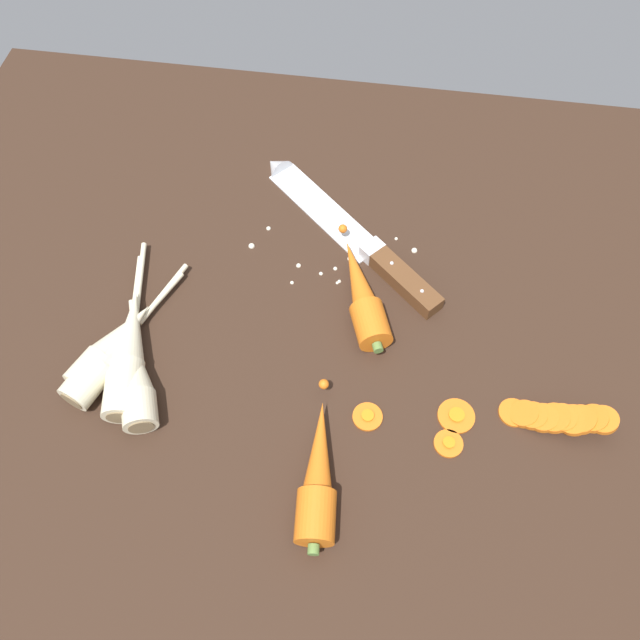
# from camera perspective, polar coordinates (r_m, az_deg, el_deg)

# --- Properties ---
(ground_plane) EXTENTS (1.20, 0.90, 0.04)m
(ground_plane) POSITION_cam_1_polar(r_m,az_deg,el_deg) (0.83, 0.20, -0.09)
(ground_plane) COLOR #332116
(chefs_knife) EXTENTS (0.28, 0.26, 0.04)m
(chefs_knife) POSITION_cam_1_polar(r_m,az_deg,el_deg) (0.88, 2.14, 8.33)
(chefs_knife) COLOR silver
(chefs_knife) RESTS_ON ground_plane
(whole_carrot) EXTENTS (0.09, 0.19, 0.04)m
(whole_carrot) POSITION_cam_1_polar(r_m,az_deg,el_deg) (0.80, 3.79, 2.29)
(whole_carrot) COLOR orange
(whole_carrot) RESTS_ON ground_plane
(whole_carrot_second) EXTENTS (0.05, 0.19, 0.04)m
(whole_carrot_second) POSITION_cam_1_polar(r_m,az_deg,el_deg) (0.70, -0.17, -13.67)
(whole_carrot_second) COLOR orange
(whole_carrot_second) RESTS_ON ground_plane
(parsnip_front) EXTENTS (0.07, 0.23, 0.04)m
(parsnip_front) POSITION_cam_1_polar(r_m,az_deg,el_deg) (0.79, -16.95, -3.30)
(parsnip_front) COLOR beige
(parsnip_front) RESTS_ON ground_plane
(parsnip_mid_left) EXTENTS (0.10, 0.22, 0.04)m
(parsnip_mid_left) POSITION_cam_1_polar(r_m,az_deg,el_deg) (0.80, -18.12, -2.71)
(parsnip_mid_left) COLOR beige
(parsnip_mid_left) RESTS_ON ground_plane
(parsnip_mid_right) EXTENTS (0.09, 0.17, 0.04)m
(parsnip_mid_right) POSITION_cam_1_polar(r_m,az_deg,el_deg) (0.77, -16.03, -5.32)
(parsnip_mid_right) COLOR beige
(parsnip_mid_right) RESTS_ON ground_plane
(parsnip_back) EXTENTS (0.07, 0.24, 0.04)m
(parsnip_back) POSITION_cam_1_polar(r_m,az_deg,el_deg) (0.80, -16.63, -2.29)
(parsnip_back) COLOR beige
(parsnip_back) RESTS_ON ground_plane
(parsnip_outer) EXTENTS (0.10, 0.19, 0.04)m
(parsnip_outer) POSITION_cam_1_polar(r_m,az_deg,el_deg) (0.80, -18.03, -2.22)
(parsnip_outer) COLOR beige
(parsnip_outer) RESTS_ON ground_plane
(carrot_slice_stack) EXTENTS (0.13, 0.04, 0.04)m
(carrot_slice_stack) POSITION_cam_1_polar(r_m,az_deg,el_deg) (0.78, 20.46, -8.15)
(carrot_slice_stack) COLOR orange
(carrot_slice_stack) RESTS_ON ground_plane
(carrot_slice_stray_near) EXTENTS (0.03, 0.03, 0.01)m
(carrot_slice_stray_near) POSITION_cam_1_polar(r_m,az_deg,el_deg) (0.74, 4.28, -8.56)
(carrot_slice_stray_near) COLOR orange
(carrot_slice_stray_near) RESTS_ON ground_plane
(carrot_slice_stray_mid) EXTENTS (0.03, 0.03, 0.01)m
(carrot_slice_stray_mid) POSITION_cam_1_polar(r_m,az_deg,el_deg) (0.74, 11.42, -10.72)
(carrot_slice_stray_mid) COLOR orange
(carrot_slice_stray_mid) RESTS_ON ground_plane
(carrot_slice_stray_far) EXTENTS (0.04, 0.04, 0.01)m
(carrot_slice_stray_far) POSITION_cam_1_polar(r_m,az_deg,el_deg) (0.76, 12.09, -8.33)
(carrot_slice_stray_far) COLOR orange
(carrot_slice_stray_far) RESTS_ON ground_plane
(mince_crumbs) EXTENTS (0.23, 0.10, 0.01)m
(mince_crumbs) POSITION_cam_1_polar(r_m,az_deg,el_deg) (0.86, 0.81, 5.83)
(mince_crumbs) COLOR silver
(mince_crumbs) RESTS_ON ground_plane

